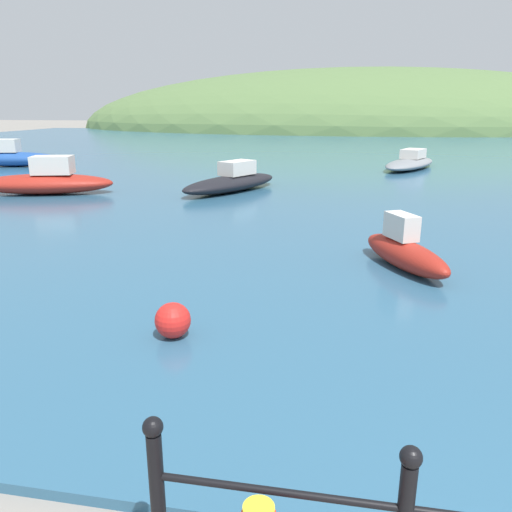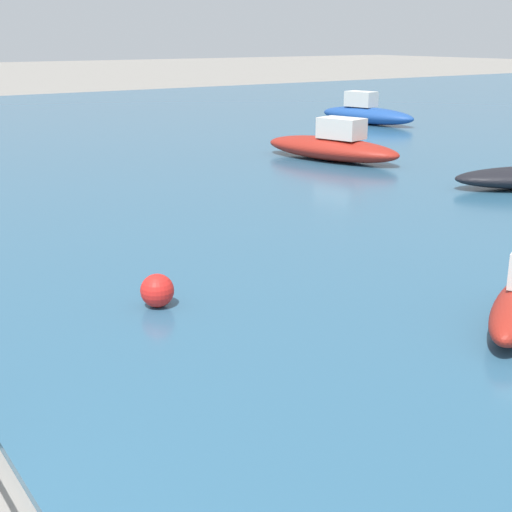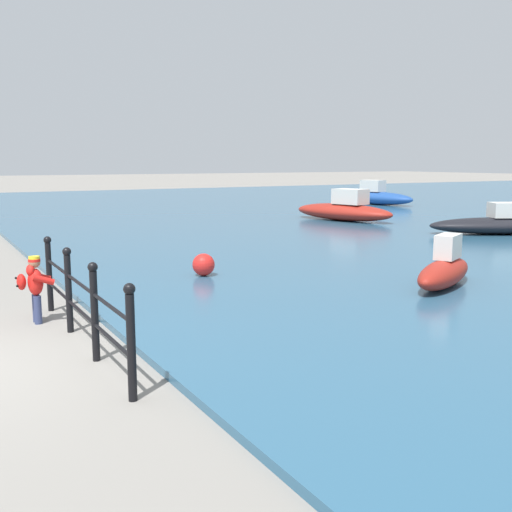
{
  "view_description": "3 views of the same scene",
  "coord_description": "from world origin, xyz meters",
  "px_view_note": "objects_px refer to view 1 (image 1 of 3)",
  "views": [
    {
      "loc": [
        -1.41,
        -0.76,
        2.88
      ],
      "look_at": [
        -2.52,
        5.34,
        1.01
      ],
      "focal_mm": 35.0,
      "sensor_mm": 36.0,
      "label": 1
    },
    {
      "loc": [
        4.63,
        0.77,
        3.56
      ],
      "look_at": [
        -2.18,
        5.38,
        1.01
      ],
      "focal_mm": 50.0,
      "sensor_mm": 36.0,
      "label": 2
    },
    {
      "loc": [
        7.38,
        -0.23,
        2.38
      ],
      "look_at": [
        -1.03,
        4.51,
        0.85
      ],
      "focal_mm": 42.0,
      "sensor_mm": 36.0,
      "label": 3
    }
  ],
  "objects_px": {
    "boat_red_dinghy": "(232,181)",
    "boat_white_sailboat": "(405,251)",
    "boat_nearest_quay": "(410,162)",
    "boat_mid_harbor": "(45,182)",
    "mooring_buoy": "(173,320)",
    "boat_far_left": "(13,158)"
  },
  "relations": [
    {
      "from": "boat_mid_harbor",
      "to": "mooring_buoy",
      "type": "height_order",
      "value": "boat_mid_harbor"
    },
    {
      "from": "boat_far_left",
      "to": "boat_nearest_quay",
      "type": "height_order",
      "value": "boat_far_left"
    },
    {
      "from": "boat_red_dinghy",
      "to": "boat_far_left",
      "type": "distance_m",
      "value": 13.07
    },
    {
      "from": "boat_far_left",
      "to": "mooring_buoy",
      "type": "relative_size",
      "value": 10.12
    },
    {
      "from": "boat_white_sailboat",
      "to": "boat_red_dinghy",
      "type": "bearing_deg",
      "value": 122.61
    },
    {
      "from": "boat_red_dinghy",
      "to": "boat_white_sailboat",
      "type": "relative_size",
      "value": 1.89
    },
    {
      "from": "mooring_buoy",
      "to": "boat_red_dinghy",
      "type": "bearing_deg",
      "value": 99.21
    },
    {
      "from": "boat_mid_harbor",
      "to": "boat_red_dinghy",
      "type": "relative_size",
      "value": 1.03
    },
    {
      "from": "boat_red_dinghy",
      "to": "boat_nearest_quay",
      "type": "height_order",
      "value": "boat_red_dinghy"
    },
    {
      "from": "boat_far_left",
      "to": "boat_nearest_quay",
      "type": "relative_size",
      "value": 0.89
    },
    {
      "from": "boat_red_dinghy",
      "to": "boat_nearest_quay",
      "type": "relative_size",
      "value": 0.89
    },
    {
      "from": "boat_white_sailboat",
      "to": "boat_mid_harbor",
      "type": "bearing_deg",
      "value": 150.82
    },
    {
      "from": "boat_white_sailboat",
      "to": "boat_nearest_quay",
      "type": "bearing_deg",
      "value": 83.39
    },
    {
      "from": "mooring_buoy",
      "to": "boat_far_left",
      "type": "bearing_deg",
      "value": 130.13
    },
    {
      "from": "boat_mid_harbor",
      "to": "mooring_buoy",
      "type": "xyz_separation_m",
      "value": [
        7.73,
        -9.48,
        -0.17
      ]
    },
    {
      "from": "boat_far_left",
      "to": "mooring_buoy",
      "type": "distance_m",
      "value": 21.38
    },
    {
      "from": "boat_white_sailboat",
      "to": "mooring_buoy",
      "type": "height_order",
      "value": "boat_white_sailboat"
    },
    {
      "from": "boat_red_dinghy",
      "to": "boat_mid_harbor",
      "type": "bearing_deg",
      "value": -164.54
    },
    {
      "from": "boat_red_dinghy",
      "to": "boat_white_sailboat",
      "type": "xyz_separation_m",
      "value": [
        4.92,
        -7.7,
        -0.01
      ]
    },
    {
      "from": "boat_red_dinghy",
      "to": "mooring_buoy",
      "type": "height_order",
      "value": "boat_red_dinghy"
    },
    {
      "from": "boat_far_left",
      "to": "boat_red_dinghy",
      "type": "bearing_deg",
      "value": -23.58
    },
    {
      "from": "boat_white_sailboat",
      "to": "boat_nearest_quay",
      "type": "xyz_separation_m",
      "value": [
        1.78,
        15.37,
        -0.02
      ]
    }
  ]
}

